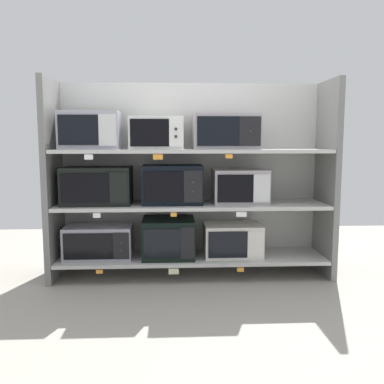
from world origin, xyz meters
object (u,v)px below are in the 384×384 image
Objects in this scene: microwave_6 at (91,130)px; microwave_2 at (233,240)px; microwave_4 at (172,184)px; microwave_5 at (240,186)px; microwave_0 at (99,241)px; microwave_1 at (168,238)px; microwave_7 at (157,133)px; microwave_3 at (97,186)px; microwave_8 at (225,132)px.

microwave_2 is at bearing -0.01° from microwave_6.
microwave_6 is at bearing -180.00° from microwave_4.
microwave_6 is (-1.27, 0.00, 0.48)m from microwave_5.
microwave_1 is at bearing 0.03° from microwave_0.
microwave_0 is at bearing -179.97° from microwave_1.
microwave_1 is 1.01× the size of microwave_7.
microwave_5 reaches higher than microwave_1.
microwave_0 is 0.81m from microwave_4.
microwave_0 is 1.32m from microwave_5.
microwave_0 is at bearing -179.98° from microwave_4.
microwave_7 is at bearing -0.03° from microwave_3.
microwave_8 reaches higher than microwave_1.
microwave_5 reaches higher than microwave_0.
microwave_3 is (-1.17, 0.00, 0.49)m from microwave_2.
microwave_8 is (-0.08, 0.00, 0.95)m from microwave_2.
microwave_8 is at bearing -0.01° from microwave_3.
microwave_8 is (1.10, -0.00, 0.46)m from microwave_3.
microwave_3 reaches higher than microwave_2.
microwave_7 is (-0.66, -0.00, 0.94)m from microwave_2.
microwave_8 is at bearing -179.97° from microwave_5.
microwave_7 reaches higher than microwave_4.
microwave_5 is at bearing 0.01° from microwave_7.
microwave_5 is at bearing 0.01° from microwave_0.
microwave_5 is (0.06, 0.00, 0.48)m from microwave_2.
microwave_2 is at bearing 0.00° from microwave_0.
microwave_6 is (-0.65, -0.00, 0.93)m from microwave_1.
microwave_1 is at bearing 0.26° from microwave_7.
microwave_8 is (0.49, -0.00, 0.92)m from microwave_1.
microwave_6 is 0.56m from microwave_7.
microwave_7 is at bearing -0.03° from microwave_6.
microwave_4 reaches higher than microwave_1.
microwave_8 is at bearing 0.01° from microwave_7.
microwave_6 is at bearing -179.99° from microwave_1.
microwave_0 is 1.15× the size of microwave_2.
microwave_0 is 1.07m from microwave_7.
microwave_7 reaches higher than microwave_2.
microwave_6 reaches higher than microwave_4.
microwave_7 reaches higher than microwave_5.
microwave_0 is at bearing -180.00° from microwave_2.
microwave_0 is 1.23× the size of microwave_5.
microwave_7 is 0.81× the size of microwave_8.
microwave_5 is (0.59, -0.00, -0.02)m from microwave_4.
microwave_6 reaches higher than microwave_8.
microwave_8 is (1.10, 0.00, 0.95)m from microwave_0.
microwave_3 is at bearing 179.99° from microwave_8.
microwave_4 reaches higher than microwave_0.
microwave_3 is at bearing -179.99° from microwave_1.
microwave_2 is 0.95m from microwave_8.
microwave_4 is 1.05× the size of microwave_6.
microwave_8 reaches higher than microwave_7.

